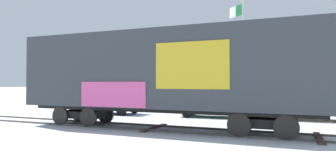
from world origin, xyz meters
The scene contains 8 objects.
ground_plane centered at (0.00, 0.00, 0.00)m, with size 260.00×260.00×0.00m, color silver.
track centered at (1.10, -0.03, 0.04)m, with size 59.98×5.13×0.08m.
freight_car centered at (0.67, 0.00, 2.61)m, with size 13.71×3.60×4.62m.
flagpole centered at (3.17, 11.16, 5.63)m, with size 1.25×1.30×8.58m.
hillside centered at (0.02, 77.25, 5.40)m, with size 115.56×41.55×15.68m.
parked_car_blue centered at (-5.09, 5.34, 0.91)m, with size 4.31×2.17×1.81m.
parked_car_green centered at (1.91, 5.54, 0.84)m, with size 4.10×1.99×1.69m.
parked_car_tan centered at (7.68, 5.72, 0.88)m, with size 4.78×1.91×1.75m.
Camera 1 is at (5.23, -12.71, 2.07)m, focal length 31.73 mm.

